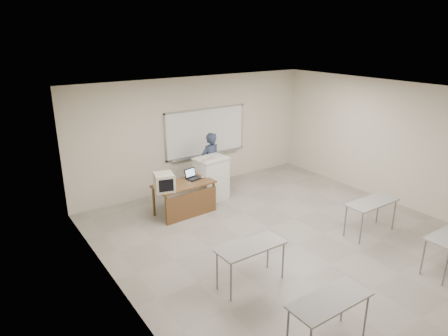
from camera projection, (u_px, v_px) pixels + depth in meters
floor at (297, 244)px, 8.10m from camera, size 7.00×8.00×0.01m
whiteboard at (206, 132)px, 10.87m from camera, size 2.48×0.10×1.31m
student_desks at (355, 243)px, 6.82m from camera, size 4.40×2.20×0.73m
instructor_desk at (186, 193)px, 9.24m from camera, size 1.41×0.71×0.75m
podium at (212, 179)px, 10.08m from camera, size 0.79×0.58×1.12m
crt_monitor at (164, 182)px, 8.81m from camera, size 0.42×0.47×0.40m
laptop at (193, 176)px, 9.54m from camera, size 0.32×0.29×0.23m
mouse at (203, 177)px, 9.59m from camera, size 0.12×0.09×0.04m
keyboard at (209, 160)px, 9.72m from camera, size 0.45×0.26×0.02m
presenter at (210, 163)px, 10.51m from camera, size 0.64×0.47×1.62m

